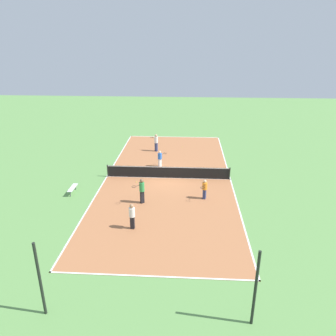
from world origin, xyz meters
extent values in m
plane|color=#60934C|center=(0.00, 0.00, 0.00)|extent=(80.00, 80.00, 0.00)
cube|color=#AD6B42|center=(0.00, 0.00, 0.01)|extent=(10.40, 24.31, 0.02)
cube|color=white|center=(-5.15, 0.00, 0.02)|extent=(0.10, 24.31, 0.00)
cube|color=white|center=(5.15, 0.00, 0.02)|extent=(0.10, 24.31, 0.00)
cube|color=white|center=(0.00, -12.11, 0.02)|extent=(10.40, 0.10, 0.00)
cube|color=white|center=(0.00, 12.11, 0.02)|extent=(10.40, 0.10, 0.00)
cube|color=white|center=(0.00, 0.00, 0.02)|extent=(10.40, 0.10, 0.00)
cylinder|color=black|center=(-5.05, 0.00, 0.54)|extent=(0.10, 0.10, 1.03)
cylinder|color=black|center=(5.05, 0.00, 0.54)|extent=(0.10, 0.10, 1.03)
cube|color=black|center=(0.00, 0.00, 0.51)|extent=(10.10, 0.03, 0.98)
cube|color=white|center=(0.00, 0.00, 0.98)|extent=(10.10, 0.04, 0.06)
cube|color=silver|center=(6.97, 3.22, 0.43)|extent=(0.36, 1.47, 0.04)
cylinder|color=#4C4C51|center=(6.97, 2.64, 0.21)|extent=(0.08, 0.08, 0.41)
cylinder|color=#4C4C51|center=(6.97, 3.81, 0.21)|extent=(0.08, 0.08, 0.41)
cube|color=white|center=(0.88, -2.51, 0.39)|extent=(0.32, 0.32, 0.74)
cylinder|color=blue|center=(0.88, -2.51, 1.02)|extent=(0.51, 0.51, 0.52)
sphere|color=beige|center=(0.88, -2.51, 1.39)|extent=(0.22, 0.22, 0.22)
cylinder|color=#262626|center=(0.65, -2.73, 1.15)|extent=(0.23, 0.21, 0.03)
torus|color=black|center=(0.44, -2.92, 1.15)|extent=(0.43, 0.43, 0.02)
cube|color=black|center=(1.69, 7.88, 0.44)|extent=(0.26, 0.21, 0.84)
cylinder|color=silver|center=(1.69, 7.88, 1.15)|extent=(0.38, 0.38, 0.59)
sphere|color=#A87A56|center=(1.69, 7.88, 1.57)|extent=(0.25, 0.25, 0.25)
cube|color=navy|center=(-2.85, 3.61, 0.39)|extent=(0.27, 0.30, 0.74)
cylinder|color=orange|center=(-2.85, 3.61, 1.02)|extent=(0.45, 0.45, 0.52)
sphere|color=beige|center=(-2.85, 3.61, 1.39)|extent=(0.22, 0.22, 0.22)
cylinder|color=#262626|center=(-2.75, 3.91, 1.15)|extent=(0.12, 0.28, 0.03)
torus|color=black|center=(-2.66, 4.18, 1.15)|extent=(0.38, 0.38, 0.02)
cube|color=black|center=(1.54, 4.52, 0.48)|extent=(0.32, 0.31, 0.92)
cylinder|color=green|center=(1.54, 4.52, 1.26)|extent=(0.50, 0.50, 0.64)
sphere|color=brown|center=(1.54, 4.52, 1.72)|extent=(0.27, 0.27, 0.27)
cylinder|color=#262626|center=(1.80, 4.71, 1.42)|extent=(0.25, 0.19, 0.03)
torus|color=black|center=(2.03, 4.87, 1.42)|extent=(0.42, 0.42, 0.02)
cube|color=navy|center=(1.62, -6.81, 0.47)|extent=(0.32, 0.31, 0.89)
cylinder|color=white|center=(1.62, -6.81, 1.22)|extent=(0.50, 0.50, 0.62)
sphere|color=tan|center=(1.62, -6.81, 1.67)|extent=(0.27, 0.27, 0.27)
cylinder|color=#262626|center=(1.89, -6.99, 1.38)|extent=(0.25, 0.18, 0.03)
torus|color=black|center=(2.13, -7.14, 1.38)|extent=(0.42, 0.42, 0.02)
sphere|color=#CCE033|center=(-1.04, -8.21, 0.06)|extent=(0.07, 0.07, 0.07)
sphere|color=#CCE033|center=(2.49, 1.10, 0.06)|extent=(0.07, 0.07, 0.07)
sphere|color=#CCE033|center=(1.61, -2.43, 0.06)|extent=(0.07, 0.07, 0.07)
cylinder|color=black|center=(-4.30, 14.65, 1.77)|extent=(0.12, 0.12, 3.54)
cylinder|color=black|center=(4.30, 14.65, 1.77)|extent=(0.12, 0.12, 3.54)
camera|label=1|loc=(-1.51, 24.92, 10.87)|focal=35.00mm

